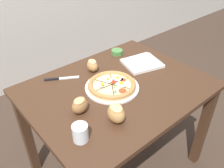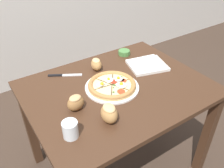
{
  "view_description": "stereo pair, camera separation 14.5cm",
  "coord_description": "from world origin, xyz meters",
  "px_view_note": "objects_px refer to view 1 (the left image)",
  "views": [
    {
      "loc": [
        -0.81,
        -0.9,
        1.62
      ],
      "look_at": [
        -0.04,
        0.01,
        0.79
      ],
      "focal_mm": 38.0,
      "sensor_mm": 36.0,
      "label": 1
    },
    {
      "loc": [
        -0.7,
        -0.98,
        1.62
      ],
      "look_at": [
        -0.04,
        0.01,
        0.79
      ],
      "focal_mm": 38.0,
      "sensor_mm": 36.0,
      "label": 2
    }
  ],
  "objects_px": {
    "knife_main": "(61,78)",
    "bread_piece_near": "(116,113)",
    "pizza": "(112,85)",
    "bread_piece_mid": "(92,65)",
    "napkin_folded": "(142,63)",
    "water_glass": "(80,134)",
    "ramekin_bowl": "(117,52)",
    "bread_piece_far": "(80,105)",
    "dining_table": "(117,101)"
  },
  "relations": [
    {
      "from": "knife_main",
      "to": "bread_piece_near",
      "type": "bearing_deg",
      "value": -58.12
    },
    {
      "from": "pizza",
      "to": "bread_piece_mid",
      "type": "bearing_deg",
      "value": 82.82
    },
    {
      "from": "bread_piece_mid",
      "to": "napkin_folded",
      "type": "bearing_deg",
      "value": -26.66
    },
    {
      "from": "napkin_folded",
      "to": "water_glass",
      "type": "relative_size",
      "value": 3.44
    },
    {
      "from": "bread_piece_near",
      "to": "bread_piece_mid",
      "type": "relative_size",
      "value": 1.17
    },
    {
      "from": "ramekin_bowl",
      "to": "bread_piece_far",
      "type": "height_order",
      "value": "bread_piece_far"
    },
    {
      "from": "bread_piece_near",
      "to": "bread_piece_far",
      "type": "relative_size",
      "value": 1.09
    },
    {
      "from": "napkin_folded",
      "to": "water_glass",
      "type": "bearing_deg",
      "value": -157.7
    },
    {
      "from": "bread_piece_mid",
      "to": "knife_main",
      "type": "distance_m",
      "value": 0.23
    },
    {
      "from": "ramekin_bowl",
      "to": "bread_piece_mid",
      "type": "xyz_separation_m",
      "value": [
        -0.29,
        -0.08,
        0.03
      ]
    },
    {
      "from": "pizza",
      "to": "knife_main",
      "type": "relative_size",
      "value": 1.63
    },
    {
      "from": "pizza",
      "to": "water_glass",
      "type": "xyz_separation_m",
      "value": [
        -0.38,
        -0.22,
        0.02
      ]
    },
    {
      "from": "napkin_folded",
      "to": "water_glass",
      "type": "distance_m",
      "value": 0.8
    },
    {
      "from": "dining_table",
      "to": "knife_main",
      "type": "xyz_separation_m",
      "value": [
        -0.22,
        0.3,
        0.12
      ]
    },
    {
      "from": "pizza",
      "to": "bread_piece_near",
      "type": "distance_m",
      "value": 0.29
    },
    {
      "from": "dining_table",
      "to": "bread_piece_mid",
      "type": "xyz_separation_m",
      "value": [
        -0.01,
        0.25,
        0.16
      ]
    },
    {
      "from": "napkin_folded",
      "to": "knife_main",
      "type": "height_order",
      "value": "napkin_folded"
    },
    {
      "from": "pizza",
      "to": "knife_main",
      "type": "distance_m",
      "value": 0.35
    },
    {
      "from": "bread_piece_far",
      "to": "water_glass",
      "type": "height_order",
      "value": "bread_piece_far"
    },
    {
      "from": "napkin_folded",
      "to": "bread_piece_far",
      "type": "height_order",
      "value": "bread_piece_far"
    },
    {
      "from": "dining_table",
      "to": "water_glass",
      "type": "bearing_deg",
      "value": -153.13
    },
    {
      "from": "napkin_folded",
      "to": "bread_piece_mid",
      "type": "bearing_deg",
      "value": 153.34
    },
    {
      "from": "pizza",
      "to": "bread_piece_mid",
      "type": "height_order",
      "value": "bread_piece_mid"
    },
    {
      "from": "bread_piece_near",
      "to": "bread_piece_far",
      "type": "xyz_separation_m",
      "value": [
        -0.1,
        0.18,
        -0.01
      ]
    },
    {
      "from": "knife_main",
      "to": "water_glass",
      "type": "distance_m",
      "value": 0.55
    },
    {
      "from": "pizza",
      "to": "bread_piece_far",
      "type": "relative_size",
      "value": 2.97
    },
    {
      "from": "bread_piece_near",
      "to": "bread_piece_far",
      "type": "height_order",
      "value": "bread_piece_near"
    },
    {
      "from": "ramekin_bowl",
      "to": "napkin_folded",
      "type": "distance_m",
      "value": 0.24
    },
    {
      "from": "napkin_folded",
      "to": "bread_piece_far",
      "type": "bearing_deg",
      "value": -167.64
    },
    {
      "from": "ramekin_bowl",
      "to": "bread_piece_mid",
      "type": "distance_m",
      "value": 0.3
    },
    {
      "from": "pizza",
      "to": "bread_piece_near",
      "type": "bearing_deg",
      "value": -126.54
    },
    {
      "from": "napkin_folded",
      "to": "bread_piece_far",
      "type": "relative_size",
      "value": 2.67
    },
    {
      "from": "dining_table",
      "to": "bread_piece_far",
      "type": "height_order",
      "value": "bread_piece_far"
    },
    {
      "from": "dining_table",
      "to": "water_glass",
      "type": "relative_size",
      "value": 12.82
    },
    {
      "from": "bread_piece_near",
      "to": "bread_piece_mid",
      "type": "xyz_separation_m",
      "value": [
        0.2,
        0.48,
        -0.01
      ]
    },
    {
      "from": "ramekin_bowl",
      "to": "bread_piece_near",
      "type": "relative_size",
      "value": 0.75
    },
    {
      "from": "napkin_folded",
      "to": "bread_piece_near",
      "type": "distance_m",
      "value": 0.61
    },
    {
      "from": "knife_main",
      "to": "water_glass",
      "type": "relative_size",
      "value": 2.34
    },
    {
      "from": "bread_piece_mid",
      "to": "bread_piece_far",
      "type": "relative_size",
      "value": 0.93
    },
    {
      "from": "pizza",
      "to": "bread_piece_mid",
      "type": "distance_m",
      "value": 0.24
    },
    {
      "from": "ramekin_bowl",
      "to": "bread_piece_near",
      "type": "height_order",
      "value": "bread_piece_near"
    },
    {
      "from": "napkin_folded",
      "to": "ramekin_bowl",
      "type": "bearing_deg",
      "value": 97.25
    },
    {
      "from": "dining_table",
      "to": "bread_piece_far",
      "type": "distance_m",
      "value": 0.36
    },
    {
      "from": "pizza",
      "to": "bread_piece_near",
      "type": "xyz_separation_m",
      "value": [
        -0.17,
        -0.23,
        0.03
      ]
    },
    {
      "from": "bread_piece_far",
      "to": "knife_main",
      "type": "height_order",
      "value": "bread_piece_far"
    },
    {
      "from": "bread_piece_mid",
      "to": "pizza",
      "type": "bearing_deg",
      "value": -97.18
    },
    {
      "from": "knife_main",
      "to": "bread_piece_far",
      "type": "bearing_deg",
      "value": -73.7
    },
    {
      "from": "dining_table",
      "to": "water_glass",
      "type": "distance_m",
      "value": 0.5
    },
    {
      "from": "pizza",
      "to": "napkin_folded",
      "type": "height_order",
      "value": "pizza"
    },
    {
      "from": "dining_table",
      "to": "ramekin_bowl",
      "type": "distance_m",
      "value": 0.45
    }
  ]
}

